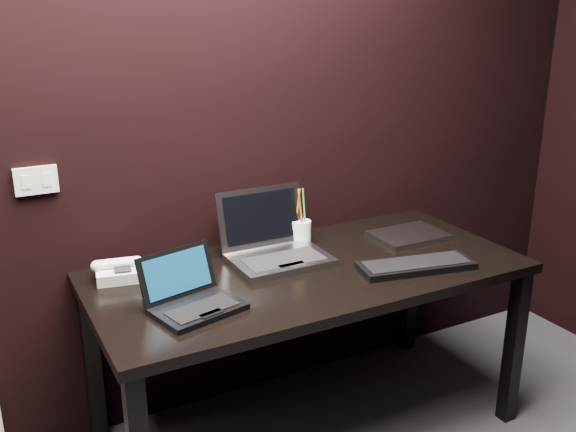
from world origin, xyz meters
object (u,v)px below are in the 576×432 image
closed_laptop (409,235)px  desk_phone (118,271)px  silver_laptop (275,247)px  ext_keyboard (416,265)px  mobile_phone (149,291)px  pen_cup (301,231)px  desk (309,286)px  netbook (192,298)px

closed_laptop → desk_phone: bearing=173.2°
silver_laptop → ext_keyboard: (0.44, -0.35, -0.04)m
closed_laptop → mobile_phone: bearing=-176.6°
pen_cup → desk: bearing=-112.2°
pen_cup → desk_phone: bearing=-179.6°
desk_phone → netbook: bearing=-65.5°
netbook → ext_keyboard: (0.89, -0.08, -0.02)m
desk → silver_laptop: silver_laptop is taller
ext_keyboard → silver_laptop: bearing=141.8°
mobile_phone → pen_cup: bearing=17.1°
netbook → closed_laptop: (1.09, 0.21, -0.03)m
pen_cup → closed_laptop: bearing=-18.6°
silver_laptop → closed_laptop: 0.64m
mobile_phone → closed_laptop: bearing=3.4°
netbook → mobile_phone: (-0.11, 0.14, -0.01)m
desk → ext_keyboard: size_ratio=3.55×
netbook → closed_laptop: 1.11m
silver_laptop → pen_cup: 0.20m
netbook → mobile_phone: netbook is taller
ext_keyboard → closed_laptop: size_ratio=1.52×
desk → desk_phone: (-0.69, 0.24, 0.11)m
netbook → desk_phone: netbook is taller
netbook → mobile_phone: bearing=128.2°
mobile_phone → ext_keyboard: bearing=-12.6°
silver_laptop → mobile_phone: size_ratio=4.62×
ext_keyboard → desk_phone: size_ratio=2.44×
netbook → desk_phone: 0.40m
desk → ext_keyboard: ext_keyboard is taller
silver_laptop → ext_keyboard: silver_laptop is taller
ext_keyboard → desk_phone: desk_phone is taller
desk → pen_cup: 0.30m
desk → mobile_phone: 0.64m
netbook → silver_laptop: (0.45, 0.26, 0.01)m
ext_keyboard → closed_laptop: bearing=56.4°
silver_laptop → pen_cup: bearing=29.7°
silver_laptop → mobile_phone: silver_laptop is taller
silver_laptop → mobile_phone: bearing=-167.4°
desk → closed_laptop: 0.58m
closed_laptop → desk: bearing=-170.8°
ext_keyboard → mobile_phone: size_ratio=5.76×
closed_laptop → silver_laptop: bearing=175.2°
desk → closed_laptop: (0.56, 0.09, 0.09)m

